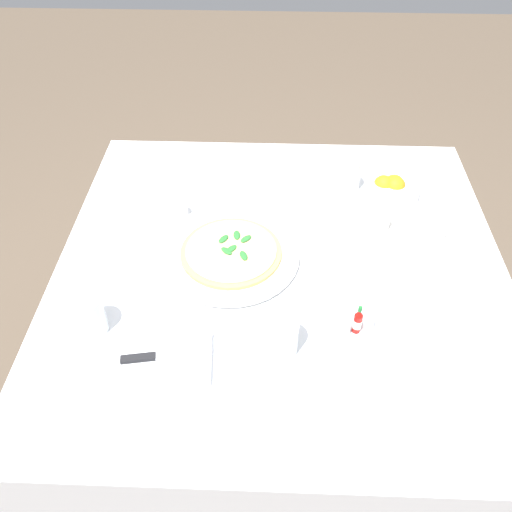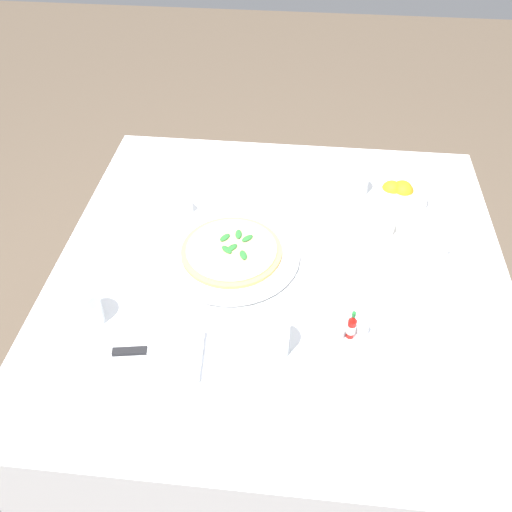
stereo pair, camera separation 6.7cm
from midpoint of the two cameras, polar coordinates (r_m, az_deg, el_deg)
The scene contains 16 objects.
ground_plane at distance 1.98m, azimuth 2.96°, elevation -16.48°, with size 8.00×8.00×0.00m, color brown.
dining_table at distance 1.47m, azimuth 3.82°, elevation -4.56°, with size 1.17×1.17×0.74m.
pizza_plate at distance 1.39m, azimuth -1.26°, elevation 0.17°, with size 0.36×0.36×0.02m.
pizza at distance 1.38m, azimuth -1.26°, elevation 0.60°, with size 0.27×0.27×0.02m.
coffee_cup_near_right at distance 1.45m, azimuth 19.61°, elevation -0.01°, with size 0.13×0.13×0.06m.
coffee_cup_back_corner at distance 1.50m, azimuth 14.52°, elevation 3.23°, with size 0.13×0.13×0.07m.
water_glass_far_right at distance 1.16m, azimuth 3.37°, elevation -8.71°, with size 0.07×0.07×0.12m.
water_glass_left_edge at distance 1.63m, azimuth 11.94°, elevation 7.98°, with size 0.07×0.07×0.10m.
water_glass_right_edge at distance 1.27m, azimuth -16.53°, elevation -5.46°, with size 0.07×0.07×0.10m.
napkin_folded at distance 1.20m, azimuth -9.53°, elevation -10.45°, with size 0.23×0.15×0.02m.
dinner_knife at distance 1.19m, azimuth -9.47°, elevation -10.05°, with size 0.20×0.05×0.01m.
citrus_bowl at distance 1.63m, azimuth 16.50°, elevation 6.42°, with size 0.15×0.15×0.07m.
hot_sauce_bottle at distance 1.23m, azimuth 11.83°, elevation -7.50°, with size 0.02×0.02×0.08m.
salt_shaker at distance 1.24m, azimuth 13.03°, elevation -7.47°, with size 0.03×0.03×0.06m.
pepper_shaker at distance 1.22m, azimuth 10.48°, elevation -8.06°, with size 0.03×0.03×0.06m.
menu_card at distance 1.56m, azimuth -6.60°, elevation 6.30°, with size 0.06×0.07×0.06m.
Camera 2 is at (0.04, -0.98, 1.72)m, focal length 37.06 mm.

